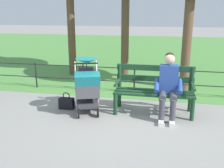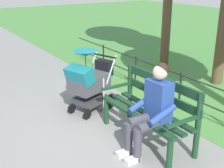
{
  "view_description": "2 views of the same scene",
  "coord_description": "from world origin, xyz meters",
  "px_view_note": "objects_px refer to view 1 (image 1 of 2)",
  "views": [
    {
      "loc": [
        -0.68,
        5.0,
        2.05
      ],
      "look_at": [
        0.29,
        0.19,
        0.64
      ],
      "focal_mm": 41.22,
      "sensor_mm": 36.0,
      "label": 1
    },
    {
      "loc": [
        -3.58,
        2.56,
        2.36
      ],
      "look_at": [
        0.07,
        0.18,
        0.75
      ],
      "focal_mm": 47.63,
      "sensor_mm": 36.0,
      "label": 2
    }
  ],
  "objects_px": {
    "person_on_bench": "(168,84)",
    "handbag": "(67,103)",
    "park_bench": "(154,88)",
    "stroller": "(87,85)"
  },
  "relations": [
    {
      "from": "stroller",
      "to": "person_on_bench",
      "type": "bearing_deg",
      "value": -176.91
    },
    {
      "from": "park_bench",
      "to": "stroller",
      "type": "distance_m",
      "value": 1.38
    },
    {
      "from": "stroller",
      "to": "handbag",
      "type": "xyz_separation_m",
      "value": [
        0.51,
        -0.11,
        -0.47
      ]
    },
    {
      "from": "park_bench",
      "to": "person_on_bench",
      "type": "relative_size",
      "value": 1.26
    },
    {
      "from": "person_on_bench",
      "to": "stroller",
      "type": "bearing_deg",
      "value": 3.09
    },
    {
      "from": "person_on_bench",
      "to": "handbag",
      "type": "xyz_separation_m",
      "value": [
        2.12,
        -0.02,
        -0.55
      ]
    },
    {
      "from": "park_bench",
      "to": "handbag",
      "type": "distance_m",
      "value": 1.9
    },
    {
      "from": "person_on_bench",
      "to": "handbag",
      "type": "height_order",
      "value": "person_on_bench"
    },
    {
      "from": "person_on_bench",
      "to": "handbag",
      "type": "relative_size",
      "value": 3.45
    },
    {
      "from": "handbag",
      "to": "stroller",
      "type": "bearing_deg",
      "value": 167.9
    }
  ]
}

